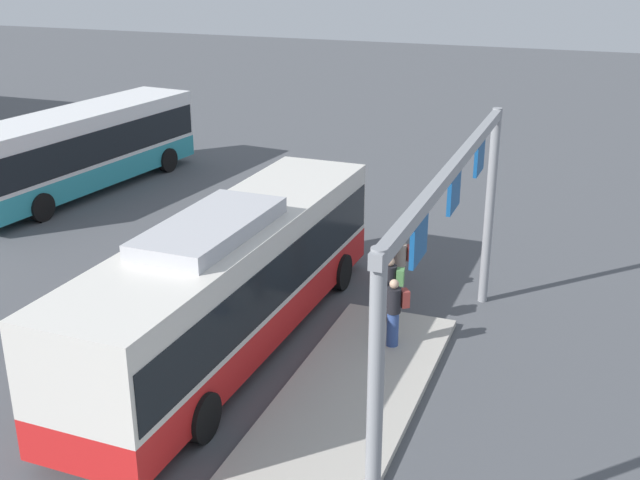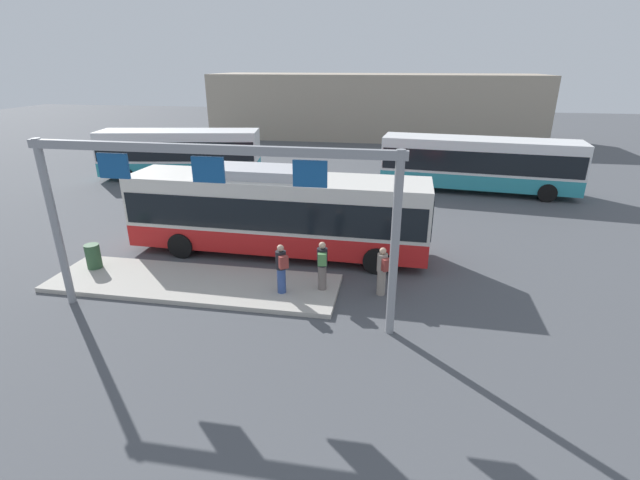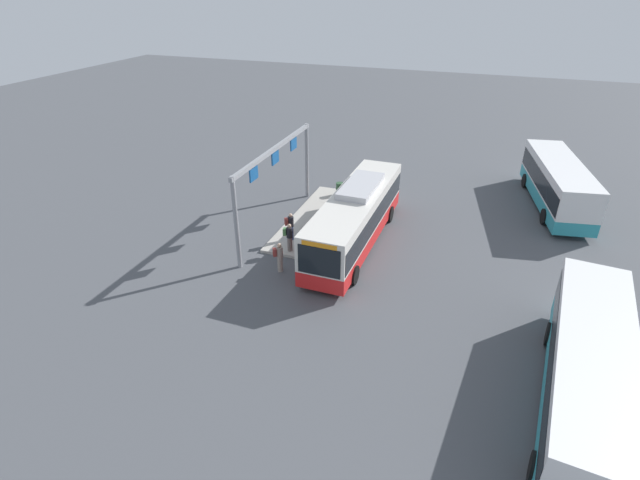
% 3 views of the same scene
% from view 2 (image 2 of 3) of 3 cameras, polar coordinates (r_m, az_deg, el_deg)
% --- Properties ---
extents(ground_plane, '(120.00, 120.00, 0.00)m').
position_cam_2_polar(ground_plane, '(18.36, -5.19, -1.55)').
color(ground_plane, '#4C4F54').
extents(platform_curb, '(10.00, 2.80, 0.16)m').
position_cam_2_polar(platform_curb, '(16.22, -15.68, -5.27)').
color(platform_curb, '#B2ADA3').
rests_on(platform_curb, ground).
extents(bus_main, '(11.72, 2.86, 3.46)m').
position_cam_2_polar(bus_main, '(17.74, -5.41, 3.85)').
color(bus_main, red).
rests_on(bus_main, ground).
extents(bus_background_left, '(10.42, 4.23, 3.10)m').
position_cam_2_polar(bus_background_left, '(31.34, -17.24, 10.68)').
color(bus_background_left, teal).
rests_on(bus_background_left, ground).
extents(bus_background_right, '(11.24, 3.71, 3.10)m').
position_cam_2_polar(bus_background_right, '(28.24, 19.37, 9.33)').
color(bus_background_right, teal).
rests_on(bus_background_right, ground).
extents(person_boarding, '(0.39, 0.56, 1.67)m').
position_cam_2_polar(person_boarding, '(14.66, 0.28, -3.14)').
color(person_boarding, slate).
rests_on(person_boarding, platform_curb).
extents(person_waiting_near, '(0.54, 0.61, 1.67)m').
position_cam_2_polar(person_waiting_near, '(14.80, 7.89, -3.81)').
color(person_waiting_near, gray).
rests_on(person_waiting_near, ground).
extents(person_waiting_mid, '(0.55, 0.60, 1.67)m').
position_cam_2_polar(person_waiting_mid, '(14.51, -4.90, -3.51)').
color(person_waiting_mid, '#334C8C').
rests_on(person_waiting_mid, platform_curb).
extents(platform_sign_gantry, '(10.48, 0.24, 5.20)m').
position_cam_2_polar(platform_sign_gantry, '(12.72, -13.66, 5.60)').
color(platform_sign_gantry, gray).
rests_on(platform_sign_gantry, ground).
extents(station_building, '(31.89, 8.00, 6.11)m').
position_cam_2_polar(station_building, '(47.52, 6.72, 16.43)').
color(station_building, tan).
rests_on(station_building, ground).
extents(trash_bin, '(0.52, 0.52, 0.90)m').
position_cam_2_polar(trash_bin, '(18.35, -26.71, -1.84)').
color(trash_bin, '#2D5133').
rests_on(trash_bin, platform_curb).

